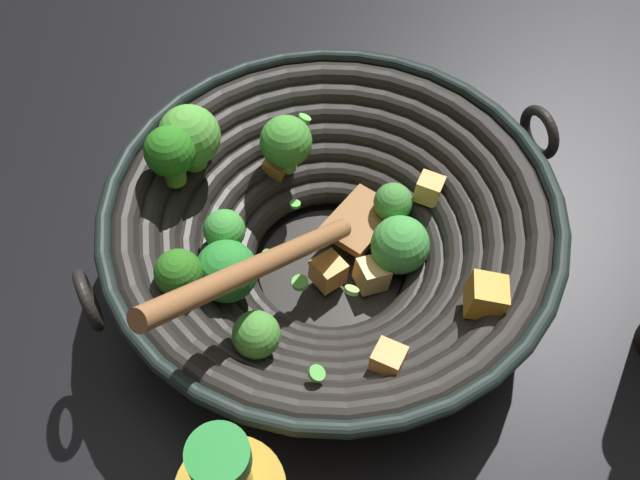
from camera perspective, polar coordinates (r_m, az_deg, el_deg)
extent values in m
plane|color=black|center=(0.73, 0.83, -2.57)|extent=(4.00, 4.00, 0.00)
cylinder|color=black|center=(0.73, 0.83, -2.37)|extent=(0.14, 0.14, 0.01)
torus|color=black|center=(0.72, 0.85, -1.65)|extent=(0.20, 0.20, 0.03)
torus|color=black|center=(0.71, 0.86, -1.12)|extent=(0.23, 0.23, 0.03)
torus|color=black|center=(0.70, 0.87, -0.58)|extent=(0.27, 0.27, 0.03)
torus|color=black|center=(0.69, 0.88, -0.03)|extent=(0.30, 0.30, 0.03)
torus|color=black|center=(0.68, 0.90, 0.54)|extent=(0.33, 0.33, 0.03)
torus|color=black|center=(0.67, 0.91, 1.13)|extent=(0.36, 0.36, 0.03)
torus|color=black|center=(0.66, 0.92, 1.73)|extent=(0.40, 0.40, 0.03)
torus|color=black|center=(0.65, 0.94, 2.35)|extent=(0.41, 0.41, 0.01)
torus|color=black|center=(0.74, 16.60, 7.98)|extent=(0.04, 0.05, 0.05)
torus|color=black|center=(0.63, -17.48, -4.50)|extent=(0.04, 0.05, 0.05)
cylinder|color=#82BB5D|center=(0.74, -2.56, 6.00)|extent=(0.03, 0.03, 0.02)
sphere|color=#439333|center=(0.72, -2.66, 7.62)|extent=(0.05, 0.05, 0.05)
cylinder|color=#7DC159|center=(0.74, 5.54, 1.89)|extent=(0.01, 0.02, 0.01)
sphere|color=#408536|center=(0.72, 5.68, 2.93)|extent=(0.04, 0.04, 0.04)
cylinder|color=#6AA337|center=(0.72, -9.72, 6.27)|extent=(0.04, 0.04, 0.01)
sphere|color=#51A33A|center=(0.69, -10.08, 7.93)|extent=(0.06, 0.06, 0.06)
cylinder|color=#6CA153|center=(0.69, -7.18, -0.48)|extent=(0.02, 0.02, 0.02)
sphere|color=green|center=(0.67, -7.41, 0.77)|extent=(0.04, 0.04, 0.04)
cylinder|color=#7EB557|center=(0.62, -4.81, -8.26)|extent=(0.01, 0.01, 0.01)
sphere|color=#468C35|center=(0.60, -4.95, -7.32)|extent=(0.04, 0.04, 0.04)
cylinder|color=#629935|center=(0.69, -11.16, 5.11)|extent=(0.03, 0.03, 0.02)
sphere|color=#27751B|center=(0.67, -11.57, 6.74)|extent=(0.05, 0.05, 0.05)
cylinder|color=#74B45B|center=(0.67, -6.96, -3.91)|extent=(0.03, 0.03, 0.02)
sphere|color=#288330|center=(0.64, -7.26, -2.41)|extent=(0.06, 0.06, 0.06)
cylinder|color=#649844|center=(0.72, 6.01, -1.68)|extent=(0.03, 0.03, 0.01)
sphere|color=green|center=(0.70, 6.21, -0.36)|extent=(0.06, 0.06, 0.06)
cylinder|color=#66A43C|center=(0.65, -10.53, -3.83)|extent=(0.02, 0.02, 0.02)
sphere|color=#296B1A|center=(0.62, -10.91, -2.51)|extent=(0.04, 0.04, 0.04)
cube|color=#C87F39|center=(0.74, -3.38, 5.79)|extent=(0.03, 0.03, 0.03)
cube|color=orange|center=(0.62, 12.74, -4.29)|extent=(0.03, 0.03, 0.04)
cube|color=#E4BB70|center=(0.72, -9.46, 7.12)|extent=(0.03, 0.03, 0.03)
cube|color=orange|center=(0.70, 0.95, -2.49)|extent=(0.04, 0.04, 0.03)
cube|color=#E2B869|center=(0.70, 4.05, -2.67)|extent=(0.04, 0.04, 0.03)
cube|color=#D4873D|center=(0.60, 5.28, -9.28)|extent=(0.03, 0.03, 0.03)
cube|color=#E79648|center=(0.72, 8.45, 3.94)|extent=(0.03, 0.03, 0.03)
cylinder|color=#56B247|center=(0.57, -0.26, -10.28)|extent=(0.02, 0.02, 0.01)
cylinder|color=#56B247|center=(0.72, -1.93, 2.78)|extent=(0.01, 0.01, 0.01)
cylinder|color=#6BC651|center=(0.74, -1.23, 9.36)|extent=(0.02, 0.02, 0.01)
cylinder|color=#6BC651|center=(0.68, -1.56, -3.33)|extent=(0.02, 0.02, 0.01)
cylinder|color=#99D166|center=(0.66, 2.46, -3.91)|extent=(0.02, 0.02, 0.01)
cylinder|color=#6BC651|center=(0.69, -4.15, -1.13)|extent=(0.02, 0.02, 0.01)
cylinder|color=#6BC651|center=(0.65, -10.09, -2.24)|extent=(0.02, 0.02, 0.01)
cube|color=brown|center=(0.73, 3.10, 1.51)|extent=(0.08, 0.09, 0.01)
cylinder|color=#946037|center=(0.58, -4.64, -1.97)|extent=(0.13, 0.22, 0.17)
cylinder|color=gold|center=(0.42, -7.36, -17.69)|extent=(0.03, 0.03, 0.05)
cylinder|color=#238433|center=(0.39, -7.87, -16.30)|extent=(0.03, 0.03, 0.01)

